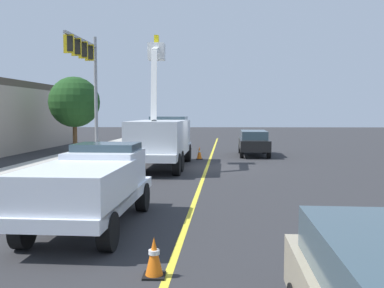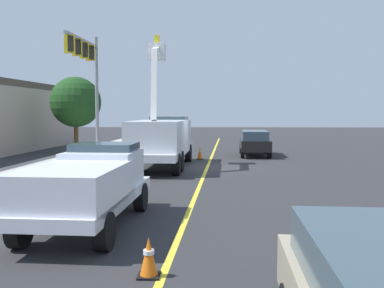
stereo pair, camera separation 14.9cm
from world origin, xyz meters
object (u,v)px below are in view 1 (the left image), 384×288
(traffic_cone_mid_front, at_px, (199,153))
(traffic_signal_mast, at_px, (87,67))
(utility_bucket_truck, at_px, (162,137))
(passing_minivan, at_px, (254,141))
(service_pickup_truck, at_px, (91,184))
(traffic_cone_leading, at_px, (154,257))

(traffic_cone_mid_front, height_order, traffic_signal_mast, traffic_signal_mast)
(utility_bucket_truck, bearing_deg, passing_minivan, -42.14)
(service_pickup_truck, relative_size, passing_minivan, 1.17)
(service_pickup_truck, bearing_deg, utility_bucket_truck, -3.02)
(passing_minivan, height_order, traffic_cone_leading, passing_minivan)
(traffic_cone_leading, height_order, traffic_signal_mast, traffic_signal_mast)
(traffic_cone_mid_front, xyz_separation_m, traffic_signal_mast, (-0.26, 6.93, 5.31))
(utility_bucket_truck, height_order, service_pickup_truck, utility_bucket_truck)
(utility_bucket_truck, bearing_deg, traffic_signal_mast, 54.48)
(service_pickup_truck, distance_m, passing_minivan, 19.25)
(utility_bucket_truck, height_order, traffic_cone_mid_front, utility_bucket_truck)
(utility_bucket_truck, height_order, passing_minivan, utility_bucket_truck)
(passing_minivan, xyz_separation_m, traffic_cone_mid_front, (-2.41, 3.66, -0.58))
(utility_bucket_truck, distance_m, service_pickup_truck, 12.02)
(service_pickup_truck, bearing_deg, traffic_cone_mid_front, -9.32)
(traffic_cone_leading, distance_m, traffic_signal_mast, 20.54)
(traffic_cone_mid_front, bearing_deg, passing_minivan, -56.70)
(utility_bucket_truck, relative_size, service_pickup_truck, 1.46)
(utility_bucket_truck, xyz_separation_m, traffic_cone_mid_front, (3.81, -1.96, -1.22))
(utility_bucket_truck, bearing_deg, traffic_cone_leading, -174.90)
(service_pickup_truck, height_order, traffic_signal_mast, traffic_signal_mast)
(traffic_cone_mid_front, relative_size, traffic_signal_mast, 0.10)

